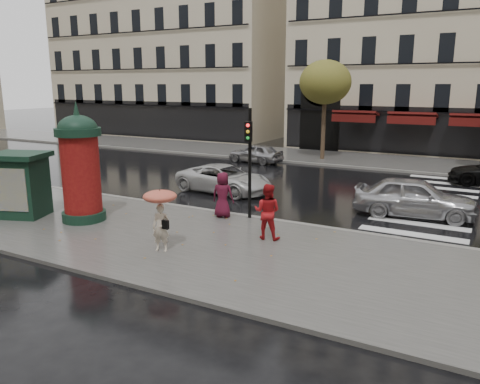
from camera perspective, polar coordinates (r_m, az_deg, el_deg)
The scene contains 18 objects.
ground at distance 15.64m, azimuth -4.55°, elevation -5.89°, with size 160.00×160.00×0.00m, color black.
near_sidewalk at distance 15.23m, azimuth -5.58°, elevation -6.20°, with size 90.00×7.00×0.12m, color #474744.
far_sidewalk at distance 32.79m, azimuth 13.86°, elevation 3.85°, with size 90.00×6.00×0.12m, color #474744.
near_kerb at distance 18.09m, azimuth 0.63°, elevation -3.00°, with size 90.00×0.25×0.14m, color slate.
far_kerb at distance 29.93m, azimuth 12.37°, elevation 3.10°, with size 90.00×0.25×0.14m, color slate.
zebra_crossing at distance 22.65m, azimuth 22.38°, elevation -0.89°, with size 3.60×11.75×0.01m, color silver.
bldg_far_corner at distance 42.89m, azimuth 27.10°, elevation 20.03°, with size 26.00×14.00×22.90m.
bldg_far_left at distance 52.37m, azimuth -7.28°, elevation 19.74°, with size 24.00×14.00×22.90m.
tree_far_left at distance 32.02m, azimuth 10.34°, elevation 12.98°, with size 3.40×3.40×6.64m.
woman_umbrella at distance 14.12m, azimuth -9.68°, elevation -2.19°, with size 1.01×1.01×1.94m.
woman_red at distance 15.17m, azimuth 3.34°, elevation -2.39°, with size 0.89×0.69×1.83m, color #AF151A.
man_burgundy at distance 17.66m, azimuth -2.12°, elevation -0.33°, with size 0.85×0.55×1.73m, color #4E0F23.
morris_column at distance 17.96m, azimuth -18.89°, elevation 3.20°, with size 1.63×1.63×4.37m.
traffic_light at distance 17.18m, azimuth 1.15°, elevation 4.80°, with size 0.29×0.40×4.10m.
newsstand at distance 19.57m, azimuth -25.20°, elevation 0.90°, with size 2.48×2.29×2.43m.
car_silver at distance 19.38m, azimuth 20.51°, elevation -0.59°, with size 1.84×4.57×1.56m, color #AAAAAF.
car_white at distance 22.33m, azimuth -1.97°, elevation 1.63°, with size 2.18×4.72×1.31m, color silver.
car_far_silver at distance 30.93m, azimuth 1.92°, elevation 4.76°, with size 1.49×3.71×1.26m, color #99999D.
Camera 1 is at (8.13, -12.38, 5.04)m, focal length 35.00 mm.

